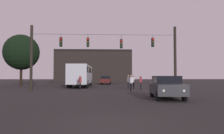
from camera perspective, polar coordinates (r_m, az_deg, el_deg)
ground_plane at (r=31.47m, az=-2.15°, el=-5.05°), size 168.00×168.00×0.00m
overhead_signal_span at (r=23.80m, az=-1.82°, el=3.35°), size 15.27×0.44×6.76m
city_bus at (r=32.76m, az=-7.74°, el=-1.66°), size 2.76×11.05×3.00m
car_near_right at (r=15.71m, az=13.44°, el=-4.83°), size 2.19×4.46×1.52m
car_far_left at (r=42.54m, az=-1.56°, el=-3.26°), size 2.24×4.47×1.52m
pedestrian_crossing_left at (r=25.76m, az=-7.97°, el=-3.66°), size 0.35×0.42×1.58m
pedestrian_crossing_center at (r=25.97m, az=7.19°, el=-3.65°), size 0.32×0.41×1.59m
pedestrian_crossing_right at (r=26.90m, az=4.10°, el=-3.55°), size 0.34×0.42×1.63m
pedestrian_near_bus at (r=23.01m, az=4.77°, el=-3.76°), size 0.30×0.40×1.63m
pedestrian_trailing at (r=27.68m, az=5.39°, el=-3.58°), size 0.26×0.37×1.57m
corner_building at (r=56.87m, az=-4.55°, el=0.01°), size 17.62×11.00×7.59m
tree_left_silhouette at (r=38.04m, az=-21.70°, el=3.43°), size 5.48×5.48×7.96m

